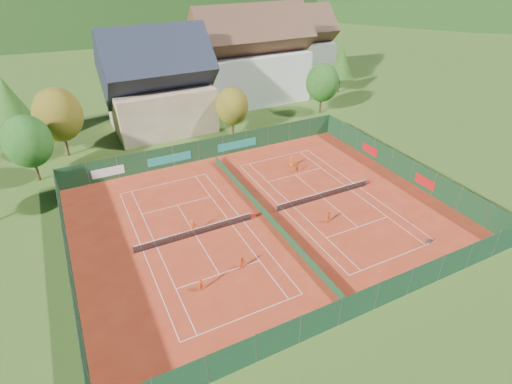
% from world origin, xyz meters
% --- Properties ---
extents(ground, '(600.00, 600.00, 0.00)m').
position_xyz_m(ground, '(0.00, 0.00, -0.02)').
color(ground, '#33541A').
rests_on(ground, ground).
extents(clay_pad, '(40.00, 32.00, 0.01)m').
position_xyz_m(clay_pad, '(0.00, 0.00, 0.01)').
color(clay_pad, '#B03119').
rests_on(clay_pad, ground).
extents(court_markings_left, '(11.03, 23.83, 0.00)m').
position_xyz_m(court_markings_left, '(-8.00, 0.00, 0.01)').
color(court_markings_left, white).
rests_on(court_markings_left, ground).
extents(court_markings_right, '(11.03, 23.83, 0.00)m').
position_xyz_m(court_markings_right, '(8.00, 0.00, 0.01)').
color(court_markings_right, white).
rests_on(court_markings_right, ground).
extents(tennis_net_left, '(13.30, 0.10, 1.02)m').
position_xyz_m(tennis_net_left, '(-7.85, 0.00, 0.51)').
color(tennis_net_left, '#59595B').
rests_on(tennis_net_left, ground).
extents(tennis_net_right, '(13.30, 0.10, 1.02)m').
position_xyz_m(tennis_net_right, '(8.15, 0.00, 0.51)').
color(tennis_net_right, '#59595B').
rests_on(tennis_net_right, ground).
extents(court_divider, '(0.03, 28.80, 1.00)m').
position_xyz_m(court_divider, '(0.00, 0.00, 0.50)').
color(court_divider, '#153A1E').
rests_on(court_divider, ground).
extents(fence_north, '(40.00, 0.10, 3.00)m').
position_xyz_m(fence_north, '(-0.46, 15.99, 1.47)').
color(fence_north, '#15391D').
rests_on(fence_north, ground).
extents(fence_south, '(40.00, 0.04, 3.00)m').
position_xyz_m(fence_south, '(0.00, -16.00, 1.50)').
color(fence_south, '#13361F').
rests_on(fence_south, ground).
extents(fence_west, '(0.04, 32.00, 3.00)m').
position_xyz_m(fence_west, '(-20.00, 0.00, 1.50)').
color(fence_west, '#143820').
rests_on(fence_west, ground).
extents(fence_east, '(0.09, 32.00, 3.00)m').
position_xyz_m(fence_east, '(20.00, 0.05, 1.48)').
color(fence_east, '#123319').
rests_on(fence_east, ground).
extents(chalet, '(16.20, 12.00, 16.00)m').
position_xyz_m(chalet, '(-3.00, 30.00, 6.62)').
color(chalet, beige).
rests_on(chalet, ground).
extents(hotel_block_a, '(21.60, 11.00, 17.25)m').
position_xyz_m(hotel_block_a, '(16.00, 36.00, 7.38)').
color(hotel_block_a, silver).
rests_on(hotel_block_a, ground).
extents(hotel_block_b, '(17.28, 10.00, 15.50)m').
position_xyz_m(hotel_block_b, '(30.00, 44.00, 6.62)').
color(hotel_block_b, silver).
rests_on(hotel_block_b, ground).
extents(tree_west_front, '(5.72, 5.72, 8.69)m').
position_xyz_m(tree_west_front, '(-22.00, 20.00, 5.39)').
color(tree_west_front, '#443018').
rests_on(tree_west_front, ground).
extents(tree_west_mid, '(6.44, 6.44, 9.78)m').
position_xyz_m(tree_west_mid, '(-18.00, 26.00, 6.07)').
color(tree_west_mid, '#422B17').
rests_on(tree_west_mid, ground).
extents(tree_west_back, '(5.60, 5.60, 10.00)m').
position_xyz_m(tree_west_back, '(-24.00, 34.00, 6.74)').
color(tree_west_back, '#473219').
rests_on(tree_west_back, ground).
extents(tree_center, '(5.01, 5.01, 7.60)m').
position_xyz_m(tree_center, '(6.00, 22.00, 4.72)').
color(tree_center, '#4B2B1A').
rests_on(tree_center, ground).
extents(tree_east_front, '(5.72, 5.72, 8.69)m').
position_xyz_m(tree_east_front, '(24.00, 24.00, 5.39)').
color(tree_east_front, '#432F18').
rests_on(tree_east_front, ground).
extents(tree_east_mid, '(5.04, 5.04, 9.00)m').
position_xyz_m(tree_east_mid, '(34.00, 32.00, 6.06)').
color(tree_east_mid, '#472819').
rests_on(tree_east_mid, ground).
extents(tree_east_back, '(7.15, 7.15, 10.86)m').
position_xyz_m(tree_east_back, '(26.00, 40.00, 6.74)').
color(tree_east_back, '#4D301B').
rests_on(tree_east_back, ground).
extents(mountain_backdrop, '(820.00, 530.00, 242.00)m').
position_xyz_m(mountain_backdrop, '(28.54, 233.48, -39.64)').
color(mountain_backdrop, black).
rests_on(mountain_backdrop, ground).
extents(ball_hopper, '(0.34, 0.34, 0.80)m').
position_xyz_m(ball_hopper, '(12.26, -12.02, 0.56)').
color(ball_hopper, slate).
rests_on(ball_hopper, ground).
extents(loose_ball_0, '(0.07, 0.07, 0.07)m').
position_xyz_m(loose_ball_0, '(-6.84, -7.97, 0.03)').
color(loose_ball_0, '#CCD833').
rests_on(loose_ball_0, ground).
extents(loose_ball_1, '(0.07, 0.07, 0.07)m').
position_xyz_m(loose_ball_1, '(5.32, -12.79, 0.03)').
color(loose_ball_1, '#CCD833').
rests_on(loose_ball_1, ground).
extents(loose_ball_2, '(0.07, 0.07, 0.07)m').
position_xyz_m(loose_ball_2, '(-0.11, 2.61, 0.03)').
color(loose_ball_2, '#CCD833').
rests_on(loose_ball_2, ground).
extents(loose_ball_3, '(0.07, 0.07, 0.07)m').
position_xyz_m(loose_ball_3, '(-1.71, 10.41, 0.03)').
color(loose_ball_3, '#CCD833').
rests_on(loose_ball_3, ground).
extents(player_left_near, '(0.63, 0.58, 1.44)m').
position_xyz_m(player_left_near, '(-10.15, -7.54, 0.72)').
color(player_left_near, '#D84613').
rests_on(player_left_near, ground).
extents(player_left_mid, '(0.74, 0.61, 1.40)m').
position_xyz_m(player_left_mid, '(-5.76, -6.68, 0.70)').
color(player_left_mid, '#EC4815').
rests_on(player_left_mid, ground).
extents(player_left_far, '(1.07, 0.70, 1.56)m').
position_xyz_m(player_left_far, '(-8.05, 0.78, 0.78)').
color(player_left_far, '#F24B15').
rests_on(player_left_far, ground).
extents(player_right_near, '(0.81, 0.82, 1.39)m').
position_xyz_m(player_right_near, '(5.63, -4.25, 0.69)').
color(player_right_near, orange).
rests_on(player_right_near, ground).
extents(player_right_far_a, '(0.91, 0.83, 1.56)m').
position_xyz_m(player_right_far_a, '(8.73, 8.54, 0.78)').
color(player_right_far_a, orange).
rests_on(player_right_far_a, ground).
extents(player_right_far_b, '(1.08, 1.07, 1.24)m').
position_xyz_m(player_right_far_b, '(8.63, 7.01, 0.62)').
color(player_right_far_b, '#DF5C13').
rests_on(player_right_far_b, ground).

